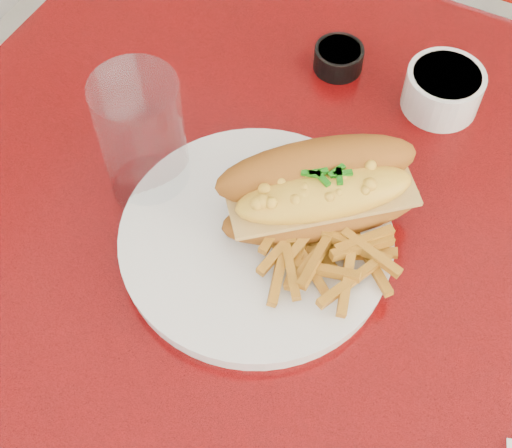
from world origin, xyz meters
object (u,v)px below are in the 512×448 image
at_px(fork, 330,239).
at_px(water_tumbler, 143,140).
at_px(gravy_ramekin, 443,89).
at_px(dinner_plate, 256,239).
at_px(diner_table, 404,326).
at_px(mac_hoagie, 321,191).
at_px(sauce_cup_left, 339,57).

xyz_separation_m(fork, water_tumbler, (-0.20, -0.01, 0.06)).
height_order(fork, gravy_ramekin, gravy_ramekin).
height_order(fork, water_tumbler, water_tumbler).
height_order(dinner_plate, water_tumbler, water_tumbler).
xyz_separation_m(diner_table, fork, (-0.10, -0.04, 0.18)).
bearing_deg(gravy_ramekin, water_tumbler, -133.13).
xyz_separation_m(mac_hoagie, gravy_ramekin, (0.06, 0.22, -0.03)).
bearing_deg(dinner_plate, gravy_ramekin, 69.36).
relative_size(dinner_plate, gravy_ramekin, 3.01).
bearing_deg(fork, diner_table, -64.93).
bearing_deg(mac_hoagie, diner_table, -33.89).
xyz_separation_m(dinner_plate, sauce_cup_left, (-0.03, 0.27, 0.01)).
distance_m(dinner_plate, fork, 0.07).
height_order(diner_table, sauce_cup_left, sauce_cup_left).
bearing_deg(water_tumbler, dinner_plate, -6.99).
xyz_separation_m(fork, sauce_cup_left, (-0.10, 0.24, -0.00)).
relative_size(mac_hoagie, fork, 1.68).
distance_m(mac_hoagie, water_tumbler, 0.18).
relative_size(diner_table, mac_hoagie, 5.57).
bearing_deg(dinner_plate, sauce_cup_left, 95.98).
bearing_deg(mac_hoagie, sauce_cup_left, 68.38).
distance_m(dinner_plate, water_tumbler, 0.15).
relative_size(diner_table, sauce_cup_left, 16.11).
height_order(diner_table, dinner_plate, dinner_plate).
distance_m(mac_hoagie, fork, 0.05).
height_order(dinner_plate, fork, same).
bearing_deg(gravy_ramekin, mac_hoagie, -104.96).
xyz_separation_m(mac_hoagie, fork, (0.02, -0.02, -0.04)).
distance_m(gravy_ramekin, sauce_cup_left, 0.13).
distance_m(mac_hoagie, sauce_cup_left, 0.23).
bearing_deg(mac_hoagie, gravy_ramekin, 35.06).
height_order(diner_table, fork, fork).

